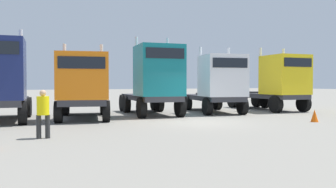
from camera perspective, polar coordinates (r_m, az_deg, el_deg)
The scene contains 7 objects.
ground at distance 16.52m, azimuth 5.06°, elevation -4.68°, with size 200.00×200.00×0.00m, color gray.
semi_truck_orange at distance 18.04m, azimuth -13.84°, elevation 1.37°, with size 4.02×6.62×3.92m.
semi_truck_teal at distance 19.77m, azimuth -2.11°, elevation 2.30°, with size 3.41×6.50×4.56m.
semi_truck_white at distance 21.64m, azimuth 8.23°, elevation 1.67°, with size 3.98×6.75×4.15m.
semi_truck_yellow at distance 24.41m, azimuth 17.66°, elevation 1.82°, with size 3.29×6.71×4.29m.
visitor_in_hivis at distance 12.29m, azimuth -19.93°, elevation -2.58°, with size 0.46×0.45×1.63m.
traffic_cone_mid at distance 18.04m, azimuth 23.03°, elevation -3.31°, with size 0.36×0.36×0.61m, color #F2590C.
Camera 1 is at (-8.81, -13.86, 1.83)m, focal length 36.94 mm.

